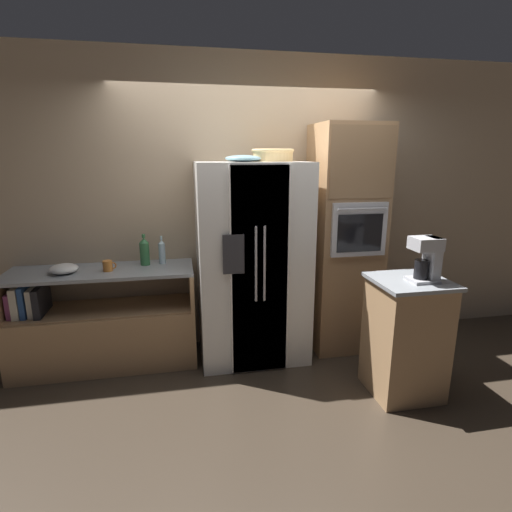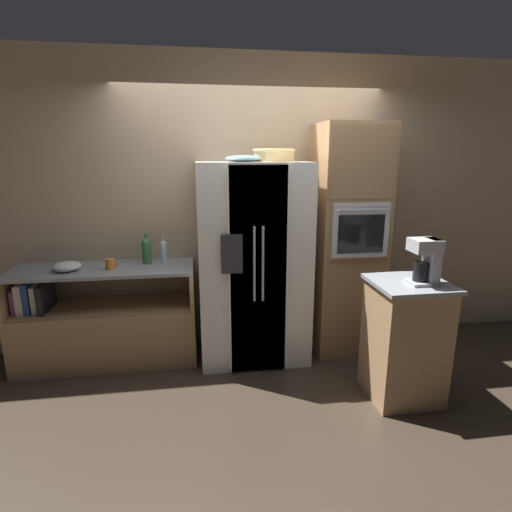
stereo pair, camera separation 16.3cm
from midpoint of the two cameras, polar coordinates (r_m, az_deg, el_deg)
name	(u,v)px [view 2 (the right image)]	position (r m, az deg, el deg)	size (l,w,h in m)	color
ground_plane	(257,355)	(3.99, 1.33, -13.92)	(20.00, 20.00, 0.00)	#382D23
wall_back	(251,206)	(3.96, 0.43, 7.22)	(12.00, 0.06, 2.80)	tan
counter_left	(106,328)	(3.98, -19.50, -9.64)	(1.60, 0.55, 0.90)	#A87F56
refrigerator	(253,263)	(3.68, 0.80, -1.06)	(0.99, 0.74, 1.83)	white
wall_oven	(347,241)	(3.94, 13.99, 2.12)	(0.63, 0.65, 2.16)	#A87F56
island_counter	(404,340)	(3.41, 21.75, -11.09)	(0.56, 0.54, 0.96)	#A87F56
wicker_basket	(274,155)	(3.67, 3.87, 14.25)	(0.38, 0.38, 0.11)	tan
fruit_bowl	(243,158)	(3.47, -0.48, 13.77)	(0.30, 0.30, 0.06)	#668C99
bottle_tall	(146,250)	(3.80, -14.21, 0.83)	(0.09, 0.09, 0.29)	#33723F
bottle_short	(164,251)	(3.80, -11.87, 0.75)	(0.06, 0.06, 0.26)	silver
mug	(110,264)	(3.72, -18.97, -1.09)	(0.11, 0.08, 0.09)	orange
mixing_bowl	(67,266)	(3.81, -24.28, -1.36)	(0.23, 0.23, 0.08)	white
coffee_maker	(427,259)	(3.19, 24.54, -0.45)	(0.20, 0.18, 0.34)	#B2B2B7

